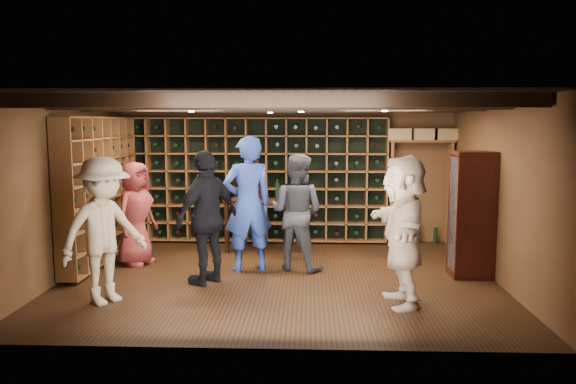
{
  "coord_description": "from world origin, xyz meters",
  "views": [
    {
      "loc": [
        0.43,
        -7.7,
        2.2
      ],
      "look_at": [
        0.12,
        0.2,
        1.2
      ],
      "focal_mm": 35.0,
      "sensor_mm": 36.0,
      "label": 1
    }
  ],
  "objects_px": {
    "guest_woman_black": "(208,217)",
    "guest_red_floral": "(136,214)",
    "guest_khaki": "(104,231)",
    "man_blue_shirt": "(248,204)",
    "tasting_table": "(262,206)",
    "display_cabinet": "(471,217)",
    "man_grey_suit": "(297,212)",
    "guest_beige": "(403,231)"
  },
  "relations": [
    {
      "from": "guest_red_floral",
      "to": "display_cabinet",
      "type": "bearing_deg",
      "value": -74.67
    },
    {
      "from": "guest_woman_black",
      "to": "guest_beige",
      "type": "xyz_separation_m",
      "value": [
        2.5,
        -0.8,
        -0.0
      ]
    },
    {
      "from": "man_blue_shirt",
      "to": "man_grey_suit",
      "type": "bearing_deg",
      "value": 167.33
    },
    {
      "from": "man_grey_suit",
      "to": "guest_red_floral",
      "type": "distance_m",
      "value": 2.48
    },
    {
      "from": "guest_red_floral",
      "to": "guest_woman_black",
      "type": "distance_m",
      "value": 1.61
    },
    {
      "from": "display_cabinet",
      "to": "guest_woman_black",
      "type": "height_order",
      "value": "guest_woman_black"
    },
    {
      "from": "display_cabinet",
      "to": "man_grey_suit",
      "type": "xyz_separation_m",
      "value": [
        -2.48,
        0.29,
        0.01
      ]
    },
    {
      "from": "guest_khaki",
      "to": "guest_beige",
      "type": "relative_size",
      "value": 0.98
    },
    {
      "from": "man_blue_shirt",
      "to": "guest_red_floral",
      "type": "xyz_separation_m",
      "value": [
        -1.76,
        0.3,
        -0.2
      ]
    },
    {
      "from": "man_blue_shirt",
      "to": "man_grey_suit",
      "type": "relative_size",
      "value": 1.15
    },
    {
      "from": "man_blue_shirt",
      "to": "man_grey_suit",
      "type": "xyz_separation_m",
      "value": [
        0.71,
        0.12,
        -0.13
      ]
    },
    {
      "from": "guest_red_floral",
      "to": "man_blue_shirt",
      "type": "bearing_deg",
      "value": -78.88
    },
    {
      "from": "display_cabinet",
      "to": "tasting_table",
      "type": "bearing_deg",
      "value": 156.69
    },
    {
      "from": "man_blue_shirt",
      "to": "guest_beige",
      "type": "bearing_deg",
      "value": 121.98
    },
    {
      "from": "guest_khaki",
      "to": "guest_red_floral",
      "type": "bearing_deg",
      "value": 42.42
    },
    {
      "from": "display_cabinet",
      "to": "guest_red_floral",
      "type": "relative_size",
      "value": 1.1
    },
    {
      "from": "guest_khaki",
      "to": "tasting_table",
      "type": "distance_m",
      "value": 3.18
    },
    {
      "from": "guest_red_floral",
      "to": "guest_woman_black",
      "type": "xyz_separation_m",
      "value": [
        1.28,
        -0.96,
        0.11
      ]
    },
    {
      "from": "guest_red_floral",
      "to": "guest_woman_black",
      "type": "relative_size",
      "value": 0.87
    },
    {
      "from": "man_blue_shirt",
      "to": "tasting_table",
      "type": "distance_m",
      "value": 1.18
    },
    {
      "from": "guest_woman_black",
      "to": "guest_khaki",
      "type": "height_order",
      "value": "guest_woman_black"
    },
    {
      "from": "guest_beige",
      "to": "tasting_table",
      "type": "relative_size",
      "value": 1.36
    },
    {
      "from": "man_blue_shirt",
      "to": "guest_woman_black",
      "type": "distance_m",
      "value": 0.82
    },
    {
      "from": "man_blue_shirt",
      "to": "guest_beige",
      "type": "height_order",
      "value": "man_blue_shirt"
    },
    {
      "from": "guest_red_floral",
      "to": "guest_beige",
      "type": "distance_m",
      "value": 4.17
    },
    {
      "from": "guest_red_floral",
      "to": "guest_khaki",
      "type": "distance_m",
      "value": 1.85
    },
    {
      "from": "guest_khaki",
      "to": "guest_beige",
      "type": "bearing_deg",
      "value": -52.18
    },
    {
      "from": "man_grey_suit",
      "to": "guest_red_floral",
      "type": "height_order",
      "value": "man_grey_suit"
    },
    {
      "from": "guest_beige",
      "to": "display_cabinet",
      "type": "bearing_deg",
      "value": 134.34
    },
    {
      "from": "display_cabinet",
      "to": "guest_khaki",
      "type": "height_order",
      "value": "guest_khaki"
    },
    {
      "from": "display_cabinet",
      "to": "guest_khaki",
      "type": "xyz_separation_m",
      "value": [
        -4.76,
        -1.37,
        0.03
      ]
    },
    {
      "from": "display_cabinet",
      "to": "tasting_table",
      "type": "xyz_separation_m",
      "value": [
        -3.07,
        1.32,
        -0.07
      ]
    },
    {
      "from": "man_grey_suit",
      "to": "tasting_table",
      "type": "bearing_deg",
      "value": -37.07
    },
    {
      "from": "guest_woman_black",
      "to": "guest_beige",
      "type": "distance_m",
      "value": 2.62
    },
    {
      "from": "display_cabinet",
      "to": "guest_woman_black",
      "type": "relative_size",
      "value": 0.96
    },
    {
      "from": "man_grey_suit",
      "to": "tasting_table",
      "type": "height_order",
      "value": "man_grey_suit"
    },
    {
      "from": "display_cabinet",
      "to": "guest_red_floral",
      "type": "bearing_deg",
      "value": 174.56
    },
    {
      "from": "guest_red_floral",
      "to": "guest_khaki",
      "type": "bearing_deg",
      "value": -153.44
    },
    {
      "from": "man_blue_shirt",
      "to": "tasting_table",
      "type": "height_order",
      "value": "man_blue_shirt"
    },
    {
      "from": "guest_woman_black",
      "to": "tasting_table",
      "type": "height_order",
      "value": "guest_woman_black"
    },
    {
      "from": "guest_woman_black",
      "to": "guest_red_floral",
      "type": "bearing_deg",
      "value": -91.17
    },
    {
      "from": "guest_red_floral",
      "to": "tasting_table",
      "type": "xyz_separation_m",
      "value": [
        1.87,
        0.85,
        -0.0
      ]
    }
  ]
}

